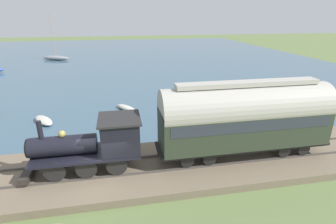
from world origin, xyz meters
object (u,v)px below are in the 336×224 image
object	(u,v)px
passenger_coach	(245,116)
sailboat_gray	(56,58)
rowboat_off_pier	(44,120)
rowboat_near_shore	(212,101)
rowboat_mid_harbor	(126,108)
steam_locomotive	(98,141)

from	to	relation	value
passenger_coach	sailboat_gray	bearing A→B (deg)	24.15
sailboat_gray	rowboat_off_pier	size ratio (longest dim) A/B	3.14
sailboat_gray	rowboat_near_shore	xyz separation A→B (m)	(-30.69, -20.79, -0.22)
passenger_coach	rowboat_mid_harbor	bearing A→B (deg)	31.41
steam_locomotive	sailboat_gray	bearing A→B (deg)	14.10
steam_locomotive	passenger_coach	distance (m)	8.25
sailboat_gray	rowboat_off_pier	distance (m)	33.46
rowboat_off_pier	rowboat_near_shore	distance (m)	15.48
rowboat_near_shore	passenger_coach	bearing A→B (deg)	128.84
steam_locomotive	rowboat_near_shore	xyz separation A→B (m)	(10.97, -10.33, -1.91)
sailboat_gray	rowboat_mid_harbor	bearing A→B (deg)	-132.49
passenger_coach	rowboat_mid_harbor	xyz separation A→B (m)	(10.50, 6.41, -2.75)
rowboat_mid_harbor	rowboat_off_pier	world-z (taller)	rowboat_off_pier
passenger_coach	sailboat_gray	xyz separation A→B (m)	(41.66, 18.68, -2.49)
passenger_coach	rowboat_near_shore	bearing A→B (deg)	-10.89
sailboat_gray	rowboat_off_pier	xyz separation A→B (m)	(-33.01, -5.48, -0.24)
rowboat_off_pier	rowboat_near_shore	size ratio (longest dim) A/B	1.02
passenger_coach	sailboat_gray	distance (m)	45.72
steam_locomotive	rowboat_near_shore	size ratio (longest dim) A/B	2.26
passenger_coach	rowboat_near_shore	size ratio (longest dim) A/B	3.76
passenger_coach	rowboat_off_pier	bearing A→B (deg)	56.74
steam_locomotive	sailboat_gray	size ratio (longest dim) A/B	0.71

